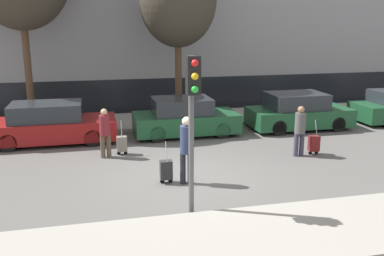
{
  "coord_description": "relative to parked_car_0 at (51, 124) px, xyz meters",
  "views": [
    {
      "loc": [
        -2.41,
        -11.01,
        4.23
      ],
      "look_at": [
        0.61,
        1.8,
        0.95
      ],
      "focal_mm": 40.0,
      "sensor_mm": 36.0,
      "label": 1
    }
  ],
  "objects": [
    {
      "name": "pedestrian_right",
      "position": [
        7.9,
        -3.48,
        0.25
      ],
      "size": [
        0.35,
        0.34,
        1.64
      ],
      "rotation": [
        0.0,
        0.0,
        3.19
      ],
      "color": "#383347",
      "rests_on": "ground_plane"
    },
    {
      "name": "parked_car_2",
      "position": [
        9.56,
        -0.1,
        0.0
      ],
      "size": [
        4.06,
        1.89,
        1.46
      ],
      "color": "#194728",
      "rests_on": "ground_plane"
    },
    {
      "name": "parked_car_1",
      "position": [
        4.88,
        -0.05,
        -0.01
      ],
      "size": [
        3.94,
        1.82,
        1.43
      ],
      "color": "#194728",
      "rests_on": "ground_plane"
    },
    {
      "name": "trolley_right",
      "position": [
        8.45,
        -3.46,
        -0.3
      ],
      "size": [
        0.34,
        0.29,
        1.17
      ],
      "color": "maroon",
      "rests_on": "ground_plane"
    },
    {
      "name": "pedestrian_left",
      "position": [
        1.82,
        -2.21,
        0.22
      ],
      "size": [
        0.34,
        0.34,
        1.59
      ],
      "rotation": [
        0.0,
        0.0,
        3.45
      ],
      "color": "#4C4233",
      "rests_on": "ground_plane"
    },
    {
      "name": "sidewalk_near",
      "position": [
        3.91,
        -8.33,
        -0.61
      ],
      "size": [
        28.0,
        2.5,
        0.12
      ],
      "color": "gray",
      "rests_on": "ground_plane"
    },
    {
      "name": "trolley_center",
      "position": [
        3.31,
        -4.88,
        -0.3
      ],
      "size": [
        0.34,
        0.29,
        1.17
      ],
      "color": "#262628",
      "rests_on": "ground_plane"
    },
    {
      "name": "bare_tree_down_street",
      "position": [
        5.1,
        2.22,
        4.43
      ],
      "size": [
        3.19,
        3.19,
        6.95
      ],
      "color": "#4C3826",
      "rests_on": "sidewalk_far"
    },
    {
      "name": "trolley_left",
      "position": [
        2.35,
        -2.04,
        -0.31
      ],
      "size": [
        0.34,
        0.29,
        1.15
      ],
      "color": "slate",
      "rests_on": "ground_plane"
    },
    {
      "name": "pedestrian_center",
      "position": [
        3.84,
        -5.04,
        0.38
      ],
      "size": [
        0.34,
        0.34,
        1.84
      ],
      "rotation": [
        0.0,
        0.0,
        -0.29
      ],
      "color": "#23232D",
      "rests_on": "ground_plane"
    },
    {
      "name": "parked_car_0",
      "position": [
        0.0,
        0.0,
        0.0
      ],
      "size": [
        4.43,
        1.86,
        1.45
      ],
      "color": "maroon",
      "rests_on": "ground_plane"
    },
    {
      "name": "traffic_light",
      "position": [
        3.55,
        -6.94,
        1.87
      ],
      "size": [
        0.28,
        0.47,
        3.55
      ],
      "color": "#515154",
      "rests_on": "ground_plane"
    },
    {
      "name": "ground_plane",
      "position": [
        3.91,
        -4.58,
        -0.67
      ],
      "size": [
        80.0,
        80.0,
        0.0
      ],
      "primitive_type": "plane",
      "color": "#565451"
    },
    {
      "name": "sidewalk_far",
      "position": [
        3.91,
        2.42,
        -0.61
      ],
      "size": [
        28.0,
        3.0,
        0.12
      ],
      "color": "gray",
      "rests_on": "ground_plane"
    }
  ]
}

